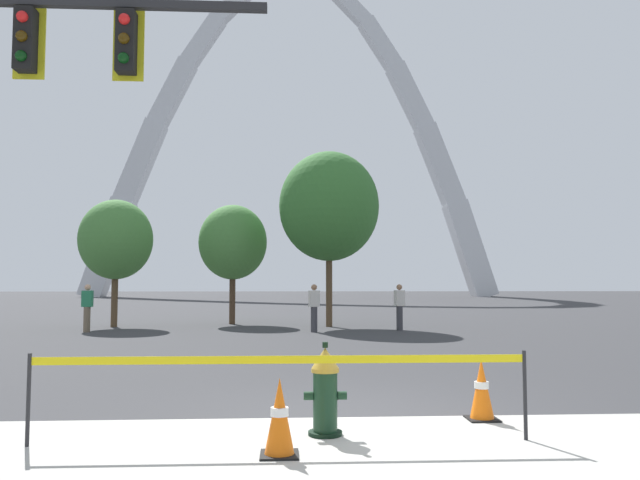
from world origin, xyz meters
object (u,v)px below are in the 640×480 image
Objects in this scene: monument_arch at (292,149)px; pedestrian_walking_right at (314,307)px; pedestrian_standing_center at (87,308)px; pedestrian_walking_left at (399,307)px; fire_hydrant at (325,391)px; traffic_cone_by_hydrant at (280,418)px; traffic_cone_mid_sidewalk at (482,390)px.

pedestrian_walking_right is (0.15, -55.37, -17.57)m from monument_arch.
monument_arch is at bearing 82.31° from pedestrian_standing_center.
monument_arch is at bearing 93.28° from pedestrian_walking_left.
fire_hydrant is 71.67m from monument_arch.
monument_arch is (0.39, 69.39, 17.92)m from fire_hydrant.
monument_arch is 32.04× the size of pedestrian_walking_left.
pedestrian_walking_left is 3.05m from pedestrian_walking_right.
pedestrian_walking_right is (7.57, -0.41, 0.00)m from pedestrian_standing_center.
traffic_cone_mid_sidewalk is at bearing 30.37° from traffic_cone_by_hydrant.
pedestrian_walking_left is at bearing 76.42° from fire_hydrant.
monument_arch is at bearing 90.15° from pedestrian_walking_right.
pedestrian_standing_center is (-8.93, 13.81, 0.46)m from traffic_cone_mid_sidewalk.
pedestrian_standing_center reaches higher than traffic_cone_mid_sidewalk.
pedestrian_walking_right reaches higher than traffic_cone_mid_sidewalk.
pedestrian_standing_center is at bearing 176.88° from pedestrian_walking_right.
traffic_cone_mid_sidewalk is at bearing -84.19° from pedestrian_walking_right.
traffic_cone_mid_sidewalk is at bearing 18.23° from fire_hydrant.
traffic_cone_mid_sidewalk is 71.10m from monument_arch.
pedestrian_walking_left and pedestrian_standing_center have the same top height.
pedestrian_walking_right is at bearing -3.12° from pedestrian_standing_center.
traffic_cone_mid_sidewalk is at bearing -88.74° from monument_arch.
traffic_cone_mid_sidewalk is 0.46× the size of pedestrian_walking_right.
fire_hydrant is at bearing 58.05° from traffic_cone_by_hydrant.
monument_arch is (-1.51, 68.76, 18.02)m from traffic_cone_mid_sidewalk.
traffic_cone_mid_sidewalk is 13.47m from pedestrian_walking_right.
pedestrian_walking_right is at bearing -89.85° from monument_arch.
fire_hydrant is at bearing -161.77° from traffic_cone_mid_sidewalk.
traffic_cone_mid_sidewalk is 0.46× the size of pedestrian_walking_left.
monument_arch reaches higher than pedestrian_walking_left.
monument_arch is 32.04× the size of pedestrian_standing_center.
monument_arch is at bearing 89.29° from traffic_cone_by_hydrant.
pedestrian_walking_right is at bearing 86.06° from traffic_cone_by_hydrant.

